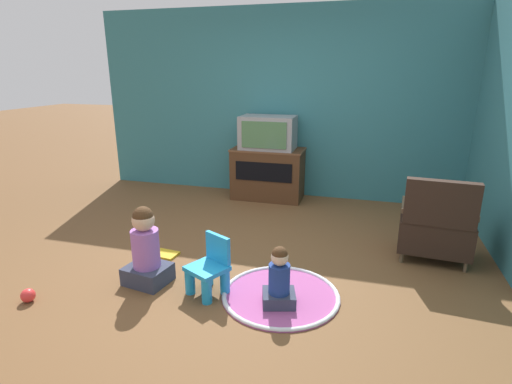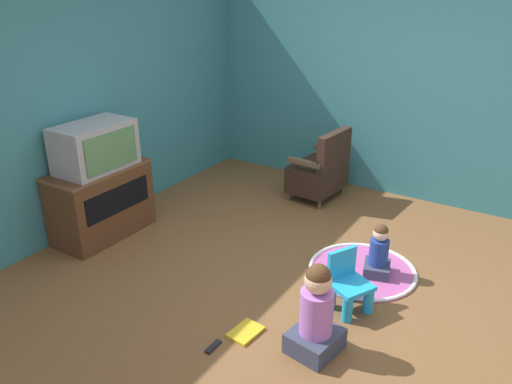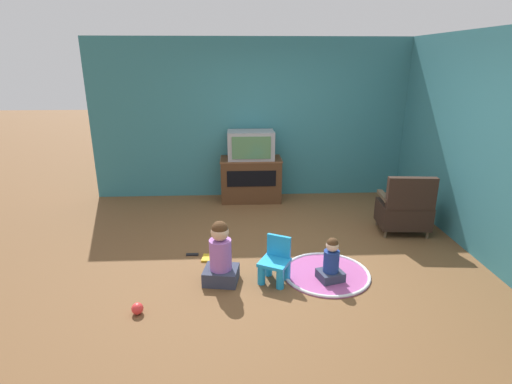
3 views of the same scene
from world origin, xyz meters
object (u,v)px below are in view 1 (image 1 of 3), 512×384
object	(u,v)px
tv_cabinet	(268,173)
child_watching_left	(279,280)
book	(165,254)
toy_ball	(28,295)
remote_control	(148,247)
child_watching_center	(146,251)
television	(268,133)
black_armchair	(436,227)
yellow_kid_chair	(209,271)

from	to	relation	value
tv_cabinet	child_watching_left	xyz separation A→B (m)	(0.76, -2.66, -0.16)
book	toy_ball	bearing A→B (deg)	63.92
toy_ball	remote_control	distance (m)	1.23
child_watching_left	child_watching_center	size ratio (longest dim) A/B	0.72
child_watching_center	toy_ball	xyz separation A→B (m)	(-0.77, -0.54, -0.25)
tv_cabinet	television	xyz separation A→B (m)	(0.00, -0.02, 0.58)
television	remote_control	distance (m)	2.33
television	black_armchair	world-z (taller)	television
television	black_armchair	xyz separation A→B (m)	(2.04, -1.45, -0.61)
black_armchair	yellow_kid_chair	distance (m)	2.21
black_armchair	child_watching_center	bearing A→B (deg)	30.04
toy_ball	remote_control	size ratio (longest dim) A/B	0.74
yellow_kid_chair	child_watching_left	bearing A→B (deg)	24.29
remote_control	child_watching_left	bearing A→B (deg)	-22.98
yellow_kid_chair	child_watching_left	distance (m)	0.60
tv_cabinet	black_armchair	size ratio (longest dim) A/B	1.19
black_armchair	tv_cabinet	bearing A→B (deg)	-30.82
tv_cabinet	toy_ball	world-z (taller)	tv_cabinet
child_watching_center	yellow_kid_chair	bearing A→B (deg)	8.82
child_watching_center	remote_control	world-z (taller)	child_watching_center
yellow_kid_chair	remote_control	distance (m)	1.16
yellow_kid_chair	book	distance (m)	0.89
child_watching_left	television	bearing A→B (deg)	90.03
television	child_watching_left	world-z (taller)	television
tv_cabinet	book	xyz separation A→B (m)	(-0.54, -2.11, -0.36)
television	child_watching_center	bearing A→B (deg)	-99.23
television	toy_ball	bearing A→B (deg)	-110.81
tv_cabinet	black_armchair	xyz separation A→B (m)	(2.04, -1.47, -0.04)
yellow_kid_chair	child_watching_center	world-z (taller)	child_watching_center
toy_ball	child_watching_center	bearing A→B (deg)	34.91
toy_ball	child_watching_left	bearing A→B (deg)	14.42
toy_ball	book	size ratio (longest dim) A/B	0.41
black_armchair	toy_ball	size ratio (longest dim) A/B	7.59
yellow_kid_chair	toy_ball	distance (m)	1.46
yellow_kid_chair	book	world-z (taller)	yellow_kid_chair
child_watching_left	black_armchair	bearing A→B (deg)	26.85
child_watching_center	remote_control	bearing A→B (deg)	130.27
child_watching_center	tv_cabinet	bearing A→B (deg)	90.04
black_armchair	book	xyz separation A→B (m)	(-2.58, -0.64, -0.33)
child_watching_left	toy_ball	xyz separation A→B (m)	(-1.95, -0.50, -0.16)
tv_cabinet	television	bearing A→B (deg)	-90.00
television	yellow_kid_chair	size ratio (longest dim) A/B	1.54
yellow_kid_chair	black_armchair	bearing A→B (deg)	58.91
child_watching_center	remote_control	distance (m)	0.78
child_watching_center	toy_ball	distance (m)	0.97
black_armchair	book	bearing A→B (deg)	18.86
yellow_kid_chair	child_watching_center	size ratio (longest dim) A/B	0.70
toy_ball	black_armchair	bearing A→B (deg)	27.60
black_armchair	toy_ball	xyz separation A→B (m)	(-3.23, -1.69, -0.28)
television	child_watching_left	distance (m)	2.84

